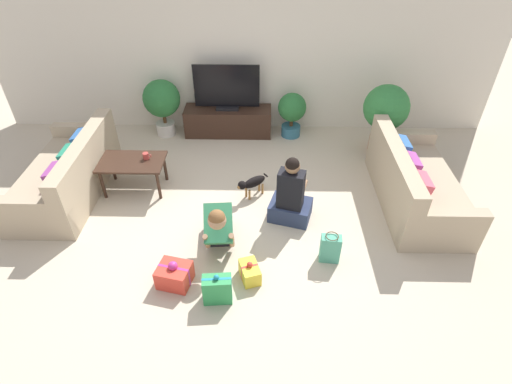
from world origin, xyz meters
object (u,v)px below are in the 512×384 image
object	(u,v)px
dog	(252,183)
potted_plant_corner_right	(386,110)
sofa_left	(68,175)
gift_box_b	(174,275)
coffee_table	(132,164)
gift_box_a	(250,272)
potted_plant_back_right	(292,111)
tv_console	(228,121)
gift_box_c	(217,289)
mug	(146,156)
person_kneeling	(219,225)
gift_bag_a	(330,248)
tv	(227,90)
person_sitting	(291,198)
sofa_right	(413,185)
potted_plant_back_left	(162,101)

from	to	relation	value
dog	potted_plant_corner_right	bearing A→B (deg)	83.75
sofa_left	gift_box_b	world-z (taller)	sofa_left
coffee_table	gift_box_a	distance (m)	2.36
coffee_table	potted_plant_back_right	world-z (taller)	potted_plant_back_right
tv_console	gift_box_c	bearing A→B (deg)	-87.54
tv_console	mug	xyz separation A→B (m)	(-1.01, -1.58, 0.28)
potted_plant_corner_right	gift_box_c	size ratio (longest dim) A/B	2.95
person_kneeling	gift_bag_a	bearing A→B (deg)	-13.67
person_kneeling	gift_bag_a	size ratio (longest dim) A/B	2.03
potted_plant_back_right	gift_box_a	bearing A→B (deg)	-100.71
gift_box_c	gift_bag_a	bearing A→B (deg)	25.50
tv	gift_bag_a	distance (m)	3.34
person_sitting	gift_box_c	bearing A→B (deg)	73.95
coffee_table	gift_box_b	size ratio (longest dim) A/B	2.21
gift_box_a	gift_bag_a	distance (m)	0.96
gift_box_a	gift_box_b	world-z (taller)	gift_box_b
tv_console	sofa_right	bearing A→B (deg)	-35.17
potted_plant_corner_right	dog	world-z (taller)	potted_plant_corner_right
potted_plant_back_left	gift_box_b	size ratio (longest dim) A/B	2.43
tv	dog	distance (m)	1.94
tv_console	person_kneeling	bearing A→B (deg)	-87.84
person_sitting	dog	bearing A→B (deg)	-26.30
coffee_table	potted_plant_corner_right	size ratio (longest dim) A/B	0.80
gift_box_b	potted_plant_corner_right	bearing A→B (deg)	44.87
gift_box_a	gift_box_c	world-z (taller)	gift_box_c
person_sitting	gift_bag_a	world-z (taller)	person_sitting
coffee_table	mug	world-z (taller)	mug
sofa_left	gift_box_a	xyz separation A→B (m)	(2.58, -1.53, -0.19)
coffee_table	potted_plant_back_right	xyz separation A→B (m)	(2.29, 1.59, 0.05)
coffee_table	potted_plant_corner_right	world-z (taller)	potted_plant_corner_right
potted_plant_corner_right	potted_plant_back_left	size ratio (longest dim) A/B	1.14
sofa_left	potted_plant_back_left	distance (m)	2.00
gift_box_a	person_sitting	bearing A→B (deg)	64.42
gift_box_c	mug	xyz separation A→B (m)	(-1.16, 1.99, 0.35)
gift_box_a	gift_box_c	size ratio (longest dim) A/B	0.88
coffee_table	tv	xyz separation A→B (m)	(1.20, 1.64, 0.40)
person_kneeling	mug	distance (m)	1.64
coffee_table	gift_box_c	distance (m)	2.37
person_sitting	mug	world-z (taller)	person_sitting
sofa_right	tv	size ratio (longest dim) A/B	1.83
potted_plant_back_right	person_sitting	size ratio (longest dim) A/B	0.80
tv_console	potted_plant_corner_right	distance (m)	2.60
person_sitting	mug	size ratio (longest dim) A/B	7.97
potted_plant_back_left	person_kneeling	bearing A→B (deg)	-66.27
mug	gift_box_c	bearing A→B (deg)	-59.73
potted_plant_corner_right	person_kneeling	world-z (taller)	potted_plant_corner_right
gift_box_c	gift_bag_a	size ratio (longest dim) A/B	0.99
dog	gift_box_c	world-z (taller)	gift_box_c
sofa_left	potted_plant_back_right	distance (m)	3.61
person_sitting	mug	distance (m)	2.09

